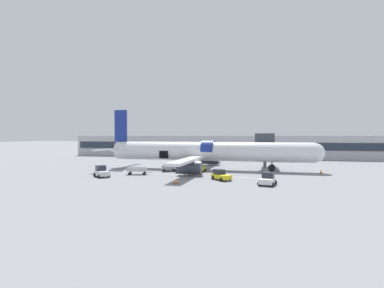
# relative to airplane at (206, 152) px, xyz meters

# --- Properties ---
(ground_plane) EXTENTS (500.00, 500.00, 0.00)m
(ground_plane) POSITION_rel_airplane_xyz_m (-0.29, -7.78, -3.26)
(ground_plane) COLOR gray
(apron_marking_line) EXTENTS (19.85, 1.70, 0.01)m
(apron_marking_line) POSITION_rel_airplane_xyz_m (1.84, -8.37, -3.25)
(apron_marking_line) COLOR silver
(apron_marking_line) RESTS_ON ground_plane
(terminal_strip) EXTENTS (94.00, 14.12, 6.22)m
(terminal_strip) POSITION_rel_airplane_xyz_m (-0.29, 35.89, -0.15)
(terminal_strip) COLOR #B2B2B7
(terminal_strip) RESTS_ON ground_plane
(jet_bridge_stub) EXTENTS (3.50, 8.93, 6.68)m
(jet_bridge_stub) POSITION_rel_airplane_xyz_m (10.51, 5.27, 1.76)
(jet_bridge_stub) COLOR #4C4C51
(jet_bridge_stub) RESTS_ON ground_plane
(airplane) EXTENTS (40.06, 33.83, 11.30)m
(airplane) POSITION_rel_airplane_xyz_m (0.00, 0.00, 0.00)
(airplane) COLOR silver
(airplane) RESTS_ON ground_plane
(baggage_tug_lead) EXTENTS (3.21, 3.31, 1.47)m
(baggage_tug_lead) POSITION_rel_airplane_xyz_m (4.68, -11.93, -2.61)
(baggage_tug_lead) COLOR yellow
(baggage_tug_lead) RESTS_ON ground_plane
(baggage_tug_mid) EXTENTS (2.47, 3.29, 1.59)m
(baggage_tug_mid) POSITION_rel_airplane_xyz_m (11.09, -14.68, -2.56)
(baggage_tug_mid) COLOR silver
(baggage_tug_mid) RESTS_ON ground_plane
(baggage_tug_rear) EXTENTS (3.30, 3.13, 1.71)m
(baggage_tug_rear) POSITION_rel_airplane_xyz_m (-13.36, -13.26, -2.52)
(baggage_tug_rear) COLOR silver
(baggage_tug_rear) RESTS_ON ground_plane
(baggage_tug_spare) EXTENTS (2.19, 3.29, 1.75)m
(baggage_tug_spare) POSITION_rel_airplane_xyz_m (-0.37, -4.01, -2.51)
(baggage_tug_spare) COLOR yellow
(baggage_tug_spare) RESTS_ON ground_plane
(baggage_cart_loading) EXTENTS (3.43, 2.64, 1.03)m
(baggage_cart_loading) POSITION_rel_airplane_xyz_m (-5.66, -4.11, -2.77)
(baggage_cart_loading) COLOR #999BA0
(baggage_cart_loading) RESTS_ON ground_plane
(baggage_cart_queued) EXTENTS (4.23, 2.27, 1.12)m
(baggage_cart_queued) POSITION_rel_airplane_xyz_m (-9.26, -9.29, -2.71)
(baggage_cart_queued) COLOR #B7BABF
(baggage_cart_queued) RESTS_ON ground_plane
(ground_crew_loader_a) EXTENTS (0.50, 0.50, 1.57)m
(ground_crew_loader_a) POSITION_rel_airplane_xyz_m (-3.40, -3.14, -2.43)
(ground_crew_loader_a) COLOR #2D2D33
(ground_crew_loader_a) RESTS_ON ground_plane
(ground_crew_loader_b) EXTENTS (0.45, 0.63, 1.81)m
(ground_crew_loader_b) POSITION_rel_airplane_xyz_m (-2.14, -6.78, -2.30)
(ground_crew_loader_b) COLOR #2D2D33
(ground_crew_loader_b) RESTS_ON ground_plane
(ground_crew_driver) EXTENTS (0.63, 0.51, 1.81)m
(ground_crew_driver) POSITION_rel_airplane_xyz_m (-2.55, -5.09, -2.30)
(ground_crew_driver) COLOR #2D2D33
(ground_crew_driver) RESTS_ON ground_plane
(ground_crew_supervisor) EXTENTS (0.50, 0.51, 1.59)m
(ground_crew_supervisor) POSITION_rel_airplane_xyz_m (-1.21, -6.25, -2.42)
(ground_crew_supervisor) COLOR #2D2D33
(ground_crew_supervisor) RESTS_ON ground_plane
(suitcase_on_tarmac_upright) EXTENTS (0.56, 0.42, 0.80)m
(suitcase_on_tarmac_upright) POSITION_rel_airplane_xyz_m (-3.52, -6.38, -2.91)
(suitcase_on_tarmac_upright) COLOR black
(suitcase_on_tarmac_upright) RESTS_ON ground_plane
(safety_cone_nose) EXTENTS (0.61, 0.61, 0.62)m
(safety_cone_nose) POSITION_rel_airplane_xyz_m (19.63, -0.55, -2.97)
(safety_cone_nose) COLOR black
(safety_cone_nose) RESTS_ON ground_plane
(safety_cone_engine_left) EXTENTS (0.63, 0.63, 0.70)m
(safety_cone_engine_left) POSITION_rel_airplane_xyz_m (-0.42, -16.74, -2.93)
(safety_cone_engine_left) COLOR black
(safety_cone_engine_left) RESTS_ON ground_plane
(safety_cone_wingtip) EXTENTS (0.56, 0.56, 0.73)m
(safety_cone_wingtip) POSITION_rel_airplane_xyz_m (0.85, -7.50, -2.91)
(safety_cone_wingtip) COLOR black
(safety_cone_wingtip) RESTS_ON ground_plane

